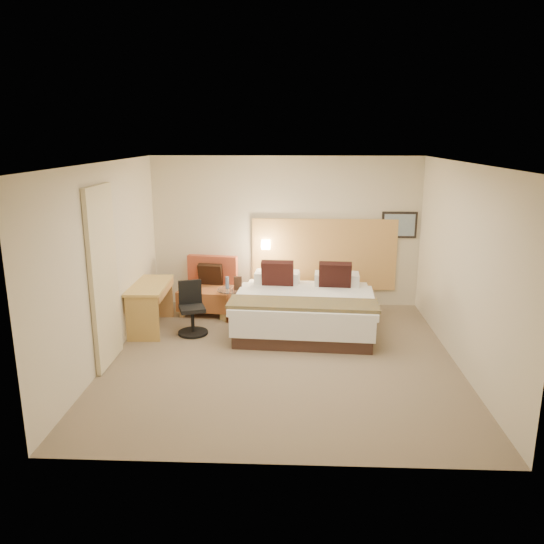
{
  "coord_description": "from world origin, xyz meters",
  "views": [
    {
      "loc": [
        0.16,
        -6.92,
        3.04
      ],
      "look_at": [
        -0.17,
        0.65,
        1.08
      ],
      "focal_mm": 35.0,
      "sensor_mm": 36.0,
      "label": 1
    }
  ],
  "objects_px": {
    "desk": "(152,294)",
    "side_table": "(232,303)",
    "bed": "(305,307)",
    "lounge_chair": "(209,290)",
    "desk_chair": "(192,313)"
  },
  "relations": [
    {
      "from": "side_table",
      "to": "desk_chair",
      "type": "relative_size",
      "value": 0.68
    },
    {
      "from": "lounge_chair",
      "to": "desk",
      "type": "height_order",
      "value": "lounge_chair"
    },
    {
      "from": "desk",
      "to": "desk_chair",
      "type": "xyz_separation_m",
      "value": [
        0.68,
        -0.18,
        -0.25
      ]
    },
    {
      "from": "side_table",
      "to": "desk",
      "type": "distance_m",
      "value": 1.34
    },
    {
      "from": "bed",
      "to": "side_table",
      "type": "bearing_deg",
      "value": 167.79
    },
    {
      "from": "bed",
      "to": "side_table",
      "type": "xyz_separation_m",
      "value": [
        -1.21,
        0.26,
        -0.03
      ]
    },
    {
      "from": "bed",
      "to": "lounge_chair",
      "type": "xyz_separation_m",
      "value": [
        -1.69,
        0.78,
        0.04
      ]
    },
    {
      "from": "lounge_chair",
      "to": "side_table",
      "type": "distance_m",
      "value": 0.71
    },
    {
      "from": "side_table",
      "to": "desk",
      "type": "relative_size",
      "value": 0.46
    },
    {
      "from": "lounge_chair",
      "to": "desk_chair",
      "type": "bearing_deg",
      "value": -94.72
    },
    {
      "from": "desk",
      "to": "side_table",
      "type": "bearing_deg",
      "value": 18.36
    },
    {
      "from": "bed",
      "to": "desk",
      "type": "relative_size",
      "value": 1.87
    },
    {
      "from": "desk",
      "to": "desk_chair",
      "type": "distance_m",
      "value": 0.74
    },
    {
      "from": "desk",
      "to": "desk_chair",
      "type": "relative_size",
      "value": 1.47
    },
    {
      "from": "bed",
      "to": "desk",
      "type": "xyz_separation_m",
      "value": [
        -2.46,
        -0.15,
        0.24
      ]
    }
  ]
}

